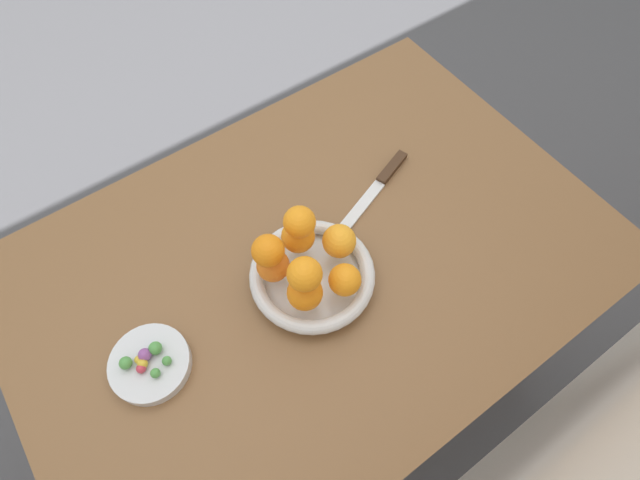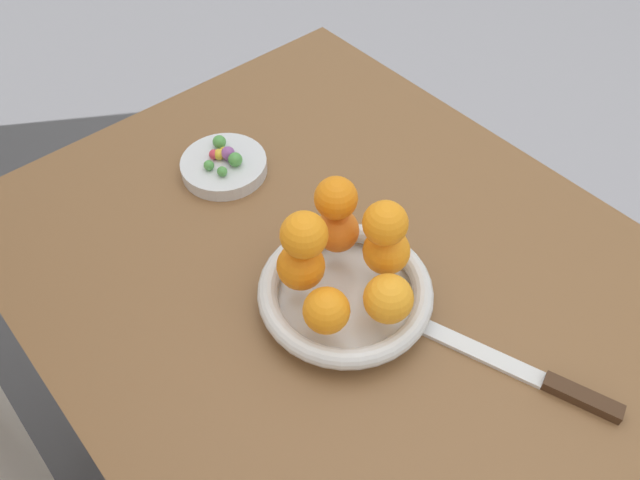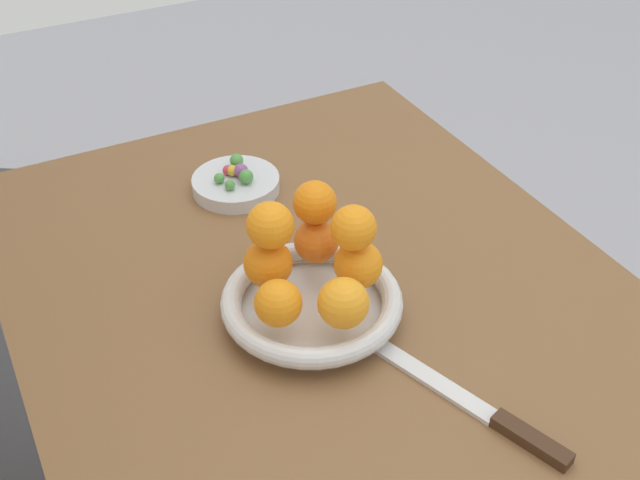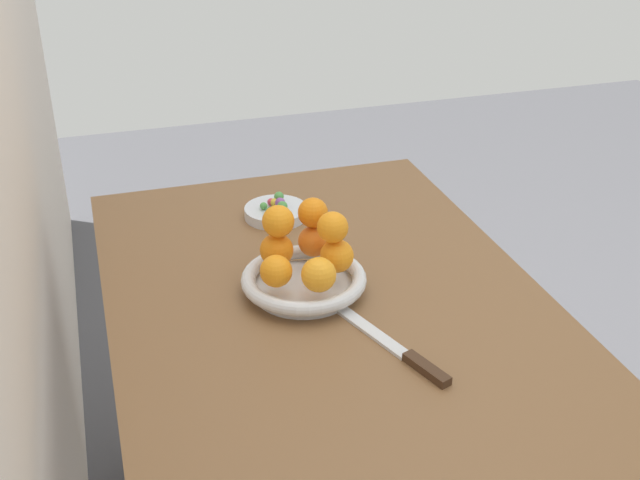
% 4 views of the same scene
% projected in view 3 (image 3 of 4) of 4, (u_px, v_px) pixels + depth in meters
% --- Properties ---
extents(dining_table, '(1.10, 0.76, 0.74)m').
position_uv_depth(dining_table, '(346.00, 371.00, 1.04)').
color(dining_table, brown).
rests_on(dining_table, ground_plane).
extents(fruit_bowl, '(0.22, 0.22, 0.04)m').
position_uv_depth(fruit_bowl, '(312.00, 304.00, 0.98)').
color(fruit_bowl, silver).
rests_on(fruit_bowl, dining_table).
extents(candy_dish, '(0.13, 0.13, 0.02)m').
position_uv_depth(candy_dish, '(236.00, 184.00, 1.21)').
color(candy_dish, silver).
rests_on(candy_dish, dining_table).
extents(orange_0, '(0.06, 0.06, 0.06)m').
position_uv_depth(orange_0, '(343.00, 303.00, 0.91)').
color(orange_0, orange).
rests_on(orange_0, fruit_bowl).
extents(orange_1, '(0.06, 0.06, 0.06)m').
position_uv_depth(orange_1, '(358.00, 264.00, 0.96)').
color(orange_1, orange).
rests_on(orange_1, fruit_bowl).
extents(orange_2, '(0.06, 0.06, 0.06)m').
position_uv_depth(orange_2, '(313.00, 242.00, 1.00)').
color(orange_2, orange).
rests_on(orange_2, fruit_bowl).
extents(orange_3, '(0.06, 0.06, 0.06)m').
position_uv_depth(orange_3, '(268.00, 264.00, 0.96)').
color(orange_3, orange).
rests_on(orange_3, fruit_bowl).
extents(orange_4, '(0.06, 0.06, 0.06)m').
position_uv_depth(orange_4, '(278.00, 303.00, 0.91)').
color(orange_4, orange).
rests_on(orange_4, fruit_bowl).
extents(orange_5, '(0.05, 0.05, 0.05)m').
position_uv_depth(orange_5, '(317.00, 202.00, 0.97)').
color(orange_5, orange).
rests_on(orange_5, orange_2).
extents(orange_6, '(0.06, 0.06, 0.06)m').
position_uv_depth(orange_6, '(270.00, 225.00, 0.93)').
color(orange_6, orange).
rests_on(orange_6, orange_3).
extents(orange_7, '(0.05, 0.05, 0.05)m').
position_uv_depth(orange_7, '(353.00, 228.00, 0.93)').
color(orange_7, orange).
rests_on(orange_7, orange_1).
extents(candy_ball_0, '(0.02, 0.02, 0.02)m').
position_uv_depth(candy_ball_0, '(237.00, 160.00, 1.22)').
color(candy_ball_0, '#4C9947').
rests_on(candy_ball_0, candy_dish).
extents(candy_ball_1, '(0.02, 0.02, 0.02)m').
position_uv_depth(candy_ball_1, '(219.00, 178.00, 1.19)').
color(candy_ball_1, '#4C9947').
rests_on(candy_ball_1, candy_dish).
extents(candy_ball_2, '(0.02, 0.02, 0.02)m').
position_uv_depth(candy_ball_2, '(230.00, 185.00, 1.17)').
color(candy_ball_2, '#4C9947').
rests_on(candy_ball_2, candy_dish).
extents(candy_ball_3, '(0.02, 0.02, 0.02)m').
position_uv_depth(candy_ball_3, '(232.00, 171.00, 1.20)').
color(candy_ball_3, gold).
rests_on(candy_ball_3, candy_dish).
extents(candy_ball_4, '(0.02, 0.02, 0.02)m').
position_uv_depth(candy_ball_4, '(228.00, 170.00, 1.21)').
color(candy_ball_4, '#C6384C').
rests_on(candy_ball_4, candy_dish).
extents(candy_ball_5, '(0.01, 0.01, 0.01)m').
position_uv_depth(candy_ball_5, '(236.00, 170.00, 1.21)').
color(candy_ball_5, gold).
rests_on(candy_ball_5, candy_dish).
extents(candy_ball_6, '(0.02, 0.02, 0.02)m').
position_uv_depth(candy_ball_6, '(247.00, 176.00, 1.19)').
color(candy_ball_6, '#4C9947').
rests_on(candy_ball_6, candy_dish).
extents(candy_ball_7, '(0.02, 0.02, 0.02)m').
position_uv_depth(candy_ball_7, '(240.00, 171.00, 1.20)').
color(candy_ball_7, '#8C4C99').
rests_on(candy_ball_7, candy_dish).
extents(knife, '(0.25, 0.11, 0.01)m').
position_uv_depth(knife, '(482.00, 410.00, 0.87)').
color(knife, '#3F2819').
rests_on(knife, dining_table).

